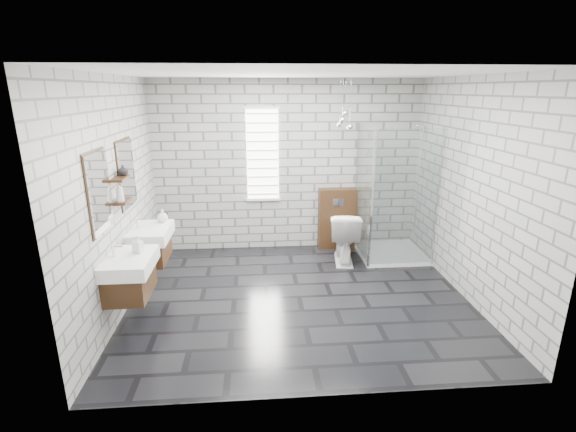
{
  "coord_description": "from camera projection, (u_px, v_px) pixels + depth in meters",
  "views": [
    {
      "loc": [
        -0.52,
        -4.75,
        2.54
      ],
      "look_at": [
        -0.11,
        0.35,
        0.97
      ],
      "focal_mm": 26.0,
      "sensor_mm": 36.0,
      "label": 1
    }
  ],
  "objects": [
    {
      "name": "flush_plate",
      "position": [
        339.0,
        202.0,
        6.66
      ],
      "size": [
        0.18,
        0.01,
        0.12
      ],
      "primitive_type": "cube",
      "color": "silver",
      "rests_on": "cistern_panel"
    },
    {
      "name": "vase",
      "position": [
        123.0,
        170.0,
        4.73
      ],
      "size": [
        0.15,
        0.15,
        0.12
      ],
      "primitive_type": "imported",
      "rotation": [
        0.0,
        0.0,
        0.35
      ],
      "color": "#B2B2B2",
      "rests_on": "shelf_upper"
    },
    {
      "name": "window",
      "position": [
        263.0,
        155.0,
        6.53
      ],
      "size": [
        0.56,
        0.05,
        1.48
      ],
      "color": "white",
      "rests_on": "wall_back"
    },
    {
      "name": "wall_back",
      "position": [
        288.0,
        167.0,
        6.64
      ],
      "size": [
        4.2,
        0.02,
        2.7
      ],
      "primitive_type": "cube",
      "color": "#A6A5A0",
      "rests_on": "floor"
    },
    {
      "name": "toilet",
      "position": [
        344.0,
        236.0,
        6.33
      ],
      "size": [
        0.54,
        0.83,
        0.79
      ],
      "primitive_type": "imported",
      "rotation": [
        0.0,
        0.0,
        3.01
      ],
      "color": "white",
      "rests_on": "floor"
    },
    {
      "name": "wall_front",
      "position": [
        325.0,
        251.0,
        3.19
      ],
      "size": [
        4.2,
        0.02,
        2.7
      ],
      "primitive_type": "cube",
      "color": "#A6A5A0",
      "rests_on": "floor"
    },
    {
      "name": "soap_bottle_a",
      "position": [
        138.0,
        244.0,
        4.46
      ],
      "size": [
        0.11,
        0.11,
        0.2
      ],
      "primitive_type": "imported",
      "rotation": [
        0.0,
        0.0,
        -0.33
      ],
      "color": "#B2B2B2",
      "rests_on": "vanity_left"
    },
    {
      "name": "soap_bottle_c",
      "position": [
        120.0,
        192.0,
        4.6
      ],
      "size": [
        0.1,
        0.1,
        0.22
      ],
      "primitive_type": "imported",
      "rotation": [
        0.0,
        0.0,
        0.24
      ],
      "color": "#B2B2B2",
      "rests_on": "shelf_lower"
    },
    {
      "name": "wall_left",
      "position": [
        116.0,
        198.0,
        4.76
      ],
      "size": [
        0.02,
        3.6,
        2.7
      ],
      "primitive_type": "cube",
      "color": "#A6A5A0",
      "rests_on": "floor"
    },
    {
      "name": "wall_right",
      "position": [
        472.0,
        191.0,
        5.08
      ],
      "size": [
        0.02,
        3.6,
        2.7
      ],
      "primitive_type": "cube",
      "color": "#A6A5A0",
      "rests_on": "floor"
    },
    {
      "name": "shelf_upper",
      "position": [
        120.0,
        179.0,
        4.65
      ],
      "size": [
        0.14,
        0.3,
        0.03
      ],
      "primitive_type": "cube",
      "color": "#3D2512",
      "rests_on": "wall_left"
    },
    {
      "name": "shelf_lower",
      "position": [
        123.0,
        201.0,
        4.72
      ],
      "size": [
        0.14,
        0.3,
        0.03
      ],
      "primitive_type": "cube",
      "color": "#3D2512",
      "rests_on": "wall_left"
    },
    {
      "name": "shower_enclosure",
      "position": [
        388.0,
        227.0,
        6.41
      ],
      "size": [
        1.0,
        1.0,
        2.03
      ],
      "color": "white",
      "rests_on": "floor"
    },
    {
      "name": "soap_bottle_b",
      "position": [
        163.0,
        216.0,
        5.49
      ],
      "size": [
        0.16,
        0.16,
        0.17
      ],
      "primitive_type": "imported",
      "rotation": [
        0.0,
        0.0,
        0.17
      ],
      "color": "#B2B2B2",
      "rests_on": "vanity_right"
    },
    {
      "name": "vanity_left",
      "position": [
        126.0,
        265.0,
        4.41
      ],
      "size": [
        0.47,
        0.7,
        1.57
      ],
      "color": "#3D2512",
      "rests_on": "wall_left"
    },
    {
      "name": "ceiling",
      "position": [
        301.0,
        72.0,
        4.52
      ],
      "size": [
        4.2,
        3.6,
        0.02
      ],
      "primitive_type": "cube",
      "color": "white",
      "rests_on": "wall_back"
    },
    {
      "name": "cistern_panel",
      "position": [
        337.0,
        218.0,
        6.85
      ],
      "size": [
        0.6,
        0.2,
        1.0
      ],
      "primitive_type": "cube",
      "color": "#3D2512",
      "rests_on": "floor"
    },
    {
      "name": "floor",
      "position": [
        299.0,
        298.0,
        5.31
      ],
      "size": [
        4.2,
        3.6,
        0.02
      ],
      "primitive_type": "cube",
      "color": "black",
      "rests_on": "ground"
    },
    {
      "name": "pendant_cluster",
      "position": [
        345.0,
        122.0,
        6.09
      ],
      "size": [
        0.24,
        0.24,
        0.75
      ],
      "color": "silver",
      "rests_on": "ceiling"
    },
    {
      "name": "vanity_right",
      "position": [
        148.0,
        235.0,
        5.31
      ],
      "size": [
        0.47,
        0.7,
        1.57
      ],
      "color": "#3D2512",
      "rests_on": "wall_left"
    }
  ]
}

